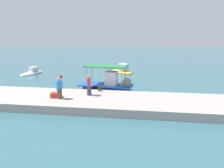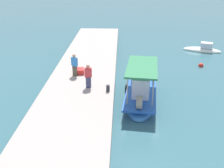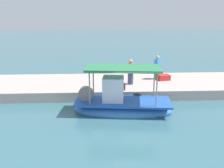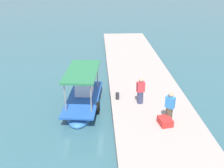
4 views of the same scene
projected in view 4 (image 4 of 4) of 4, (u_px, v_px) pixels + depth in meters
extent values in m
plane|color=#37646E|center=(83.00, 112.00, 16.42)|extent=(120.00, 120.00, 0.00)
cube|color=#B1A099|center=(150.00, 105.00, 16.50)|extent=(36.00, 4.90, 0.62)
ellipsoid|color=#3674BE|center=(84.00, 105.00, 16.95)|extent=(5.51, 2.55, 0.93)
cube|color=#2355B4|center=(83.00, 98.00, 16.74)|extent=(5.30, 2.53, 0.10)
cube|color=white|center=(84.00, 85.00, 16.95)|extent=(1.22, 1.20, 1.41)
cylinder|color=gray|center=(76.00, 75.00, 17.96)|extent=(0.07, 0.07, 1.84)
cylinder|color=gray|center=(97.00, 76.00, 17.88)|extent=(0.07, 0.07, 1.84)
cylinder|color=gray|center=(65.00, 98.00, 14.87)|extent=(0.07, 0.07, 1.84)
cylinder|color=gray|center=(91.00, 99.00, 14.79)|extent=(0.07, 0.07, 1.84)
cube|color=#2C794B|center=(82.00, 71.00, 15.97)|extent=(4.10, 2.32, 0.12)
torus|color=black|center=(98.00, 107.00, 16.04)|extent=(0.76, 0.26, 0.74)
cylinder|color=gray|center=(88.00, 80.00, 18.41)|extent=(0.83, 0.44, 0.80)
cylinder|color=#3A3F60|center=(140.00, 97.00, 16.02)|extent=(0.45, 0.45, 0.77)
cube|color=#D5393E|center=(141.00, 87.00, 15.73)|extent=(0.37, 0.52, 0.64)
sphere|color=tan|center=(141.00, 80.00, 15.54)|extent=(0.25, 0.25, 0.25)
cylinder|color=brown|center=(169.00, 114.00, 14.22)|extent=(0.53, 0.53, 0.79)
cube|color=#3586D9|center=(170.00, 102.00, 13.92)|extent=(0.52, 0.53, 0.65)
sphere|color=tan|center=(171.00, 95.00, 13.73)|extent=(0.26, 0.26, 0.26)
cylinder|color=#2D2D33|center=(117.00, 96.00, 16.55)|extent=(0.24, 0.24, 0.44)
cube|color=red|center=(165.00, 121.00, 13.91)|extent=(0.90, 0.77, 0.37)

